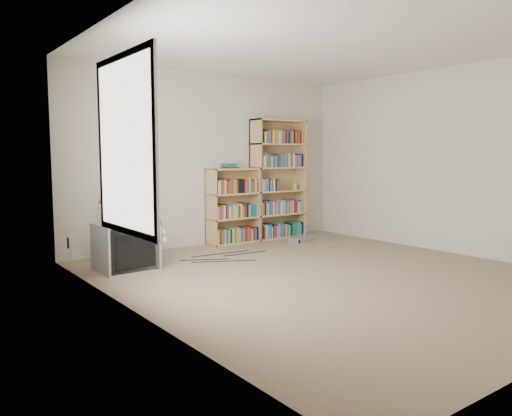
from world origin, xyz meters
TOP-DOWN VIEW (x-y plane):
  - floor at (0.00, 0.00)m, footprint 4.50×5.00m
  - wall_back at (0.00, 2.50)m, footprint 4.50×0.02m
  - wall_left at (-2.25, 0.00)m, footprint 0.02×5.00m
  - wall_right at (2.25, 0.00)m, footprint 0.02×5.00m
  - ceiling at (0.00, 0.00)m, footprint 4.50×5.00m
  - window at (-2.24, 0.20)m, footprint 0.02×1.22m
  - crt_tv at (-1.70, 1.61)m, footprint 0.63×0.58m
  - cat at (-1.63, 1.63)m, footprint 0.74×0.50m
  - bookcase_tall at (1.17, 2.36)m, footprint 0.94×0.30m
  - bookcase_short at (0.30, 2.36)m, footprint 0.82×0.30m
  - book_stack at (0.24, 2.37)m, footprint 0.18×0.23m
  - green_mug at (1.50, 2.34)m, footprint 0.09×0.09m
  - framed_print at (1.19, 2.44)m, footprint 0.13×0.05m
  - dvd_player at (1.18, 1.82)m, footprint 0.41×0.35m
  - wall_outlet at (-2.24, 1.95)m, footprint 0.01×0.08m
  - floor_cables at (-0.33, 1.44)m, footprint 1.20×0.70m

SIDE VIEW (x-z plane):
  - floor at x=0.00m, z-range -0.01..0.01m
  - floor_cables at x=-0.33m, z-range 0.00..0.01m
  - dvd_player at x=1.18m, z-range 0.00..0.08m
  - crt_tv at x=-1.70m, z-range 0.00..0.54m
  - wall_outlet at x=-2.24m, z-range 0.26..0.39m
  - bookcase_short at x=0.30m, z-range -0.05..1.08m
  - cat at x=-1.63m, z-range 0.36..0.92m
  - green_mug at x=1.50m, z-range 0.77..0.86m
  - framed_print at x=1.19m, z-range 0.77..0.95m
  - bookcase_tall at x=1.17m, z-range -0.05..1.83m
  - book_stack at x=0.24m, z-range 1.13..1.23m
  - wall_back at x=0.00m, z-range 0.00..2.50m
  - wall_left at x=-2.25m, z-range 0.00..2.50m
  - wall_right at x=2.25m, z-range 0.00..2.50m
  - window at x=-2.24m, z-range 0.64..2.16m
  - ceiling at x=0.00m, z-range 2.49..2.51m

